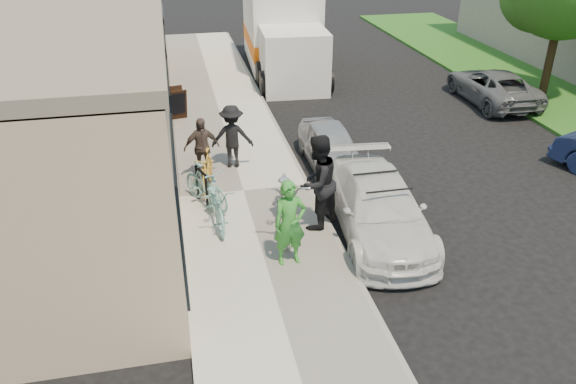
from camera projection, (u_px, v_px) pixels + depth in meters
ground at (367, 257)px, 10.94m from camera, size 120.00×120.00×0.00m
sidewalk at (244, 193)px, 13.12m from camera, size 3.00×34.00×0.15m
curb at (308, 187)px, 13.41m from camera, size 0.12×34.00×0.13m
storefront at (103, 59)px, 15.87m from camera, size 3.60×20.00×4.22m
bike_rack at (202, 183)px, 12.31m from camera, size 0.22×0.57×0.83m
sandwich_board at (176, 103)px, 17.06m from camera, size 0.69×0.69×0.94m
sedan_white at (379, 208)px, 11.46m from camera, size 2.08×4.28×1.24m
sedan_silver at (331, 147)px, 14.38m from camera, size 1.34×3.20×1.08m
moving_truck at (283, 32)px, 21.94m from camera, size 2.97×7.01×3.38m
far_car_gray at (493, 86)px, 18.83m from camera, size 1.97×4.07×1.12m
tandem_bike at (287, 200)px, 11.38m from camera, size 1.18×2.47×1.25m
woman_rider at (290, 223)px, 10.18m from camera, size 0.64×0.45×1.67m
man_standing at (317, 182)px, 11.25m from camera, size 1.23×1.20×2.00m
cruiser_bike_a at (206, 186)px, 12.26m from camera, size 1.18×1.58×0.94m
cruiser_bike_b at (216, 203)px, 11.60m from camera, size 0.76×1.81×0.93m
cruiser_bike_c at (207, 171)px, 12.98m from camera, size 0.74×1.56×0.91m
bystander_a at (232, 136)px, 13.90m from camera, size 1.12×0.75×1.61m
bystander_b at (202, 148)px, 13.41m from camera, size 0.94×0.55×1.50m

